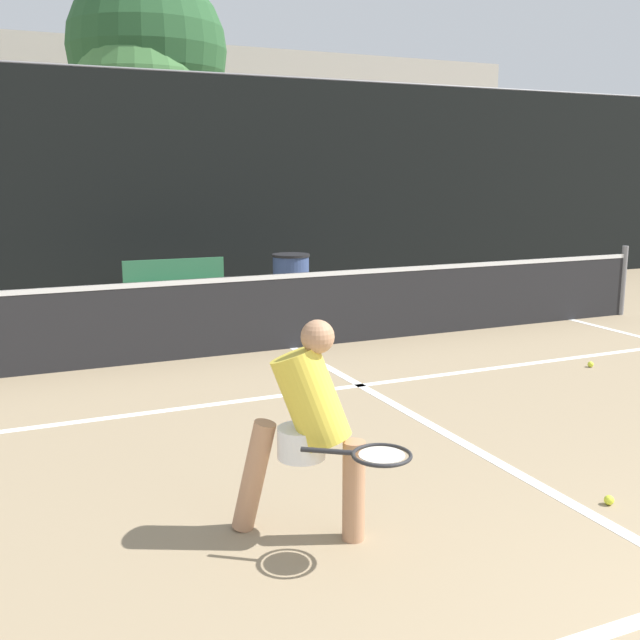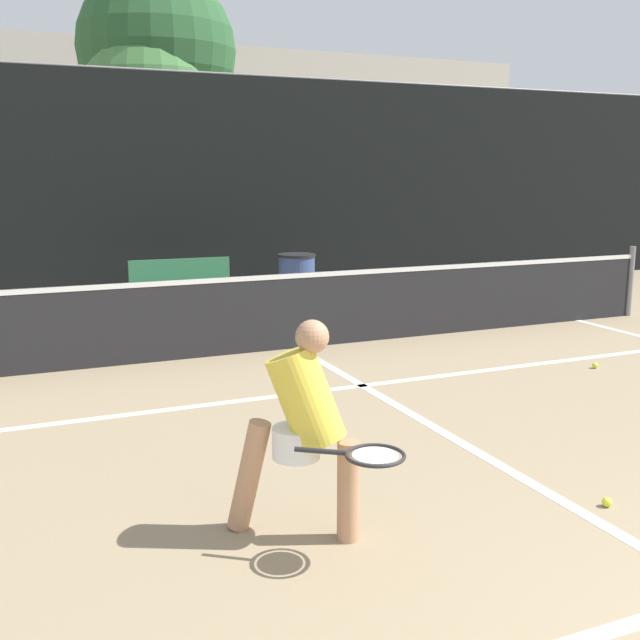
% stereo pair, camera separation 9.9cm
% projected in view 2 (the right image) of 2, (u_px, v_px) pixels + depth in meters
% --- Properties ---
extents(court_service_line, '(8.25, 0.10, 0.01)m').
position_uv_depth(court_service_line, '(362.00, 386.00, 7.76)').
color(court_service_line, white).
rests_on(court_service_line, ground).
extents(court_center_mark, '(0.10, 6.12, 0.01)m').
position_uv_depth(court_center_mark, '(422.00, 420.00, 6.68)').
color(court_center_mark, white).
rests_on(court_center_mark, ground).
extents(net, '(11.09, 0.09, 1.07)m').
position_uv_depth(net, '(297.00, 308.00, 9.33)').
color(net, slate).
rests_on(net, ground).
extents(fence_back, '(24.00, 0.06, 3.81)m').
position_uv_depth(fence_back, '(208.00, 189.00, 12.74)').
color(fence_back, black).
rests_on(fence_back, ground).
extents(player_practicing, '(0.92, 1.04, 1.35)m').
position_uv_depth(player_practicing, '(304.00, 423.00, 4.43)').
color(player_practicing, tan).
rests_on(player_practicing, ground).
extents(tennis_ball_scattered_0, '(0.07, 0.07, 0.07)m').
position_uv_depth(tennis_ball_scattered_0, '(607.00, 502.00, 4.95)').
color(tennis_ball_scattered_0, '#D1E033').
rests_on(tennis_ball_scattered_0, ground).
extents(tennis_ball_scattered_2, '(0.07, 0.07, 0.07)m').
position_uv_depth(tennis_ball_scattered_2, '(303.00, 378.00, 7.95)').
color(tennis_ball_scattered_2, '#D1E033').
rests_on(tennis_ball_scattered_2, ground).
extents(tennis_ball_scattered_4, '(0.07, 0.07, 0.07)m').
position_uv_depth(tennis_ball_scattered_4, '(595.00, 365.00, 8.45)').
color(tennis_ball_scattered_4, '#D1E033').
rests_on(tennis_ball_scattered_4, ground).
extents(courtside_bench, '(1.58, 0.44, 0.86)m').
position_uv_depth(courtside_bench, '(182.00, 285.00, 11.56)').
color(courtside_bench, '#33724C').
rests_on(courtside_bench, ground).
extents(trash_bin, '(0.62, 0.62, 0.87)m').
position_uv_depth(trash_bin, '(297.00, 280.00, 12.25)').
color(trash_bin, '#384C7F').
rests_on(trash_bin, ground).
extents(parked_car, '(1.66, 4.05, 1.44)m').
position_uv_depth(parked_car, '(234.00, 244.00, 16.55)').
color(parked_car, navy).
rests_on(parked_car, ground).
extents(tree_west, '(3.46, 3.46, 6.09)m').
position_uv_depth(tree_west, '(150.00, 90.00, 20.21)').
color(tree_west, brown).
rests_on(tree_west, ground).
extents(tree_mid, '(4.36, 4.36, 7.67)m').
position_uv_depth(tree_mid, '(157.00, 50.00, 20.66)').
color(tree_mid, brown).
rests_on(tree_mid, ground).
extents(building_far, '(36.00, 2.40, 6.86)m').
position_uv_depth(building_far, '(88.00, 138.00, 27.77)').
color(building_far, '#B2ADA3').
rests_on(building_far, ground).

